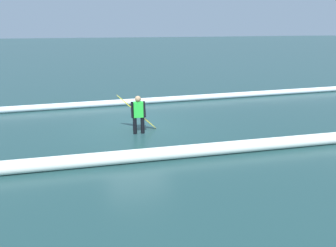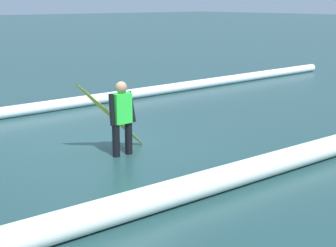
% 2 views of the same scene
% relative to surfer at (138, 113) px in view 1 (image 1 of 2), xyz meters
% --- Properties ---
extents(ground_plane, '(191.68, 191.68, 0.00)m').
position_rel_surfer_xyz_m(ground_plane, '(-0.01, -0.88, -0.78)').
color(ground_plane, '#1F4142').
extents(surfer, '(0.52, 0.23, 1.40)m').
position_rel_surfer_xyz_m(surfer, '(0.00, 0.00, 0.00)').
color(surfer, black).
rests_on(surfer, ground_plane).
extents(surfboard, '(1.49, 0.35, 1.42)m').
position_rel_surfer_xyz_m(surfboard, '(-0.01, -0.40, -0.08)').
color(surfboard, yellow).
rests_on(surfboard, ground_plane).
extents(wave_crest_foreground, '(21.14, 0.48, 0.29)m').
position_rel_surfer_xyz_m(wave_crest_foreground, '(-2.19, -4.40, -0.63)').
color(wave_crest_foreground, white).
rests_on(wave_crest_foreground, ground_plane).
extents(wave_crest_midground, '(17.32, 1.04, 0.39)m').
position_rel_surfer_xyz_m(wave_crest_midground, '(1.29, 2.42, -0.58)').
color(wave_crest_midground, white).
rests_on(wave_crest_midground, ground_plane).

